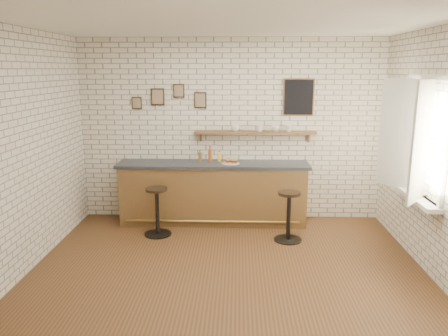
{
  "coord_description": "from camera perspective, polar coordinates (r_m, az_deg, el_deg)",
  "views": [
    {
      "loc": [
        0.13,
        -5.21,
        2.5
      ],
      "look_at": [
        -0.08,
        0.9,
        1.11
      ],
      "focal_mm": 35.0,
      "sensor_mm": 36.0,
      "label": 1
    }
  ],
  "objects": [
    {
      "name": "book_upper",
      "position": [
        6.11,
        23.51,
        -2.88
      ],
      "size": [
        0.22,
        0.26,
        0.02
      ],
      "primitive_type": "imported",
      "rotation": [
        0.0,
        0.0,
        -0.22
      ],
      "color": "tan",
      "rests_on": "book_lower"
    },
    {
      "name": "bar_counter",
      "position": [
        7.2,
        -1.41,
        -3.24
      ],
      "size": [
        3.1,
        0.65,
        1.01
      ],
      "color": "brown",
      "rests_on": "ground"
    },
    {
      "name": "ground",
      "position": [
        5.78,
        0.46,
        -12.8
      ],
      "size": [
        5.0,
        5.0,
        0.0
      ],
      "primitive_type": "plane",
      "color": "brown",
      "rests_on": "ground"
    },
    {
      "name": "wall_shelf",
      "position": [
        7.19,
        4.07,
        4.62
      ],
      "size": [
        2.0,
        0.18,
        0.18
      ],
      "color": "brown",
      "rests_on": "ground"
    },
    {
      "name": "shelf_cup_b",
      "position": [
        7.18,
        4.69,
        5.2
      ],
      "size": [
        0.16,
        0.16,
        0.1
      ],
      "primitive_type": "imported",
      "rotation": [
        0.0,
        0.0,
        0.67
      ],
      "color": "white",
      "rests_on": "wall_shelf"
    },
    {
      "name": "bar_stool_right",
      "position": [
        6.54,
        8.44,
        -6.04
      ],
      "size": [
        0.42,
        0.42,
        0.75
      ],
      "color": "black",
      "rests_on": "ground"
    },
    {
      "name": "potato_chips",
      "position": [
        7.03,
        0.78,
        0.7
      ],
      "size": [
        0.25,
        0.18,
        0.0
      ],
      "color": "gold",
      "rests_on": "sandwich_plate"
    },
    {
      "name": "condiment_bottle_yellow",
      "position": [
        7.18,
        -0.61,
        1.45
      ],
      "size": [
        0.05,
        0.05,
        0.18
      ],
      "color": "yellow",
      "rests_on": "bar_counter"
    },
    {
      "name": "window_sill",
      "position": [
        6.17,
        23.48,
        -3.29
      ],
      "size": [
        0.2,
        1.35,
        0.06
      ],
      "color": "white",
      "rests_on": "ground"
    },
    {
      "name": "shelf_cup_d",
      "position": [
        7.22,
        8.48,
        5.14
      ],
      "size": [
        0.12,
        0.12,
        0.1
      ],
      "primitive_type": "imported",
      "rotation": [
        0.0,
        0.0,
        0.12
      ],
      "color": "white",
      "rests_on": "wall_shelf"
    },
    {
      "name": "casement_window",
      "position": [
        6.0,
        23.73,
        3.61
      ],
      "size": [
        0.4,
        1.3,
        1.56
      ],
      "color": "white",
      "rests_on": "ground"
    },
    {
      "name": "bar_stool_left",
      "position": [
        6.76,
        -8.73,
        -5.43
      ],
      "size": [
        0.43,
        0.43,
        0.74
      ],
      "color": "black",
      "rests_on": "ground"
    },
    {
      "name": "ciabatta_sandwich",
      "position": [
        7.02,
        0.96,
        0.95
      ],
      "size": [
        0.21,
        0.14,
        0.07
      ],
      "color": "tan",
      "rests_on": "sandwich_plate"
    },
    {
      "name": "back_wall_decor",
      "position": [
        7.2,
        2.72,
        9.2
      ],
      "size": [
        2.96,
        0.02,
        0.56
      ],
      "color": "black",
      "rests_on": "ground"
    },
    {
      "name": "shelf_cup_a",
      "position": [
        7.17,
        1.49,
        5.24
      ],
      "size": [
        0.15,
        0.15,
        0.11
      ],
      "primitive_type": "imported",
      "rotation": [
        0.0,
        0.0,
        0.13
      ],
      "color": "white",
      "rests_on": "wall_shelf"
    },
    {
      "name": "sandwich_plate",
      "position": [
        7.03,
        0.88,
        0.64
      ],
      "size": [
        0.28,
        0.28,
        0.01
      ],
      "primitive_type": "cylinder",
      "color": "white",
      "rests_on": "bar_counter"
    },
    {
      "name": "bitters_bottle_amber",
      "position": [
        7.18,
        -1.83,
        1.7
      ],
      "size": [
        0.06,
        0.06,
        0.26
      ],
      "color": "#9E4A19",
      "rests_on": "bar_counter"
    },
    {
      "name": "shelf_cup_c",
      "position": [
        7.2,
        6.78,
        5.17
      ],
      "size": [
        0.17,
        0.17,
        0.1
      ],
      "primitive_type": "imported",
      "rotation": [
        0.0,
        0.0,
        1.17
      ],
      "color": "white",
      "rests_on": "wall_shelf"
    },
    {
      "name": "book_lower",
      "position": [
        6.09,
        23.56,
        -3.1
      ],
      "size": [
        0.19,
        0.24,
        0.02
      ],
      "primitive_type": "imported",
      "rotation": [
        0.0,
        0.0,
        0.21
      ],
      "color": "tan",
      "rests_on": "window_sill"
    },
    {
      "name": "bitters_bottle_white",
      "position": [
        7.18,
        -1.8,
        1.55
      ],
      "size": [
        0.05,
        0.05,
        0.21
      ],
      "color": "beige",
      "rests_on": "bar_counter"
    },
    {
      "name": "bitters_bottle_brown",
      "position": [
        7.2,
        -3.15,
        1.49
      ],
      "size": [
        0.06,
        0.06,
        0.19
      ],
      "color": "brown",
      "rests_on": "bar_counter"
    }
  ]
}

